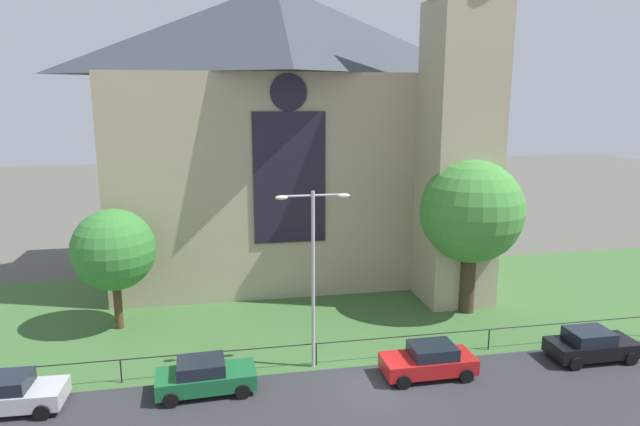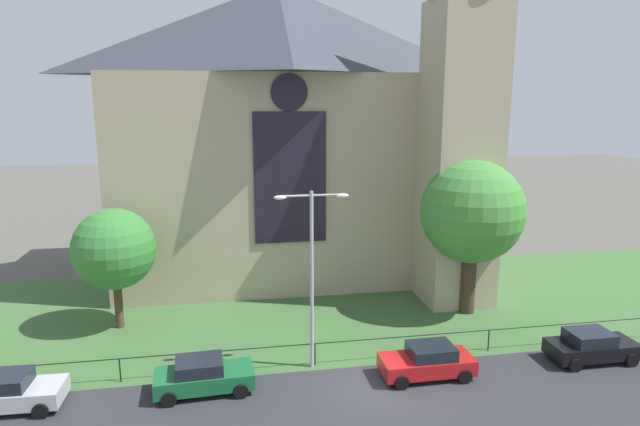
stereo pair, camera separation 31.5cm
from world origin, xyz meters
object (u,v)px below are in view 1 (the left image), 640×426
tree_right_near (471,212)px  parked_car_red (429,361)px  parked_car_silver (9,394)px  parked_car_green (205,376)px  tree_left_near (114,250)px  church_building (290,130)px  streetlamp_near (313,258)px  parked_car_black (591,345)px

tree_right_near → parked_car_red: (-5.11, -6.93, -5.31)m
parked_car_red → parked_car_silver: bearing=-1.6°
tree_right_near → parked_car_green: bearing=-156.7°
tree_right_near → tree_left_near: size_ratio=1.35×
church_building → streetlamp_near: bearing=-93.6°
parked_car_red → parked_car_black: size_ratio=1.00×
church_building → parked_car_black: (12.46, -16.34, -9.53)m
parked_car_silver → streetlamp_near: bearing=8.4°
church_building → parked_car_green: church_building is taller
tree_right_near → parked_car_red: 10.12m
church_building → parked_car_green: (-5.91, -16.01, -9.53)m
streetlamp_near → parked_car_green: 6.93m
tree_left_near → parked_car_silver: tree_left_near is taller
parked_car_silver → parked_car_red: 17.82m
tree_left_near → streetlamp_near: size_ratio=0.79×
parked_car_black → parked_car_silver: bearing=179.6°
church_building → parked_car_silver: (-13.71, -16.00, -9.53)m
streetlamp_near → tree_right_near: bearing=26.7°
parked_car_green → parked_car_black: same height
parked_car_silver → parked_car_black: size_ratio=1.01×
tree_right_near → tree_left_near: (-19.92, 1.29, -1.58)m
tree_right_near → parked_car_silver: 24.41m
tree_left_near → parked_car_red: (14.81, -8.22, -3.73)m
parked_car_green → parked_car_black: bearing=-3.8°
church_building → parked_car_red: (4.10, -16.44, -9.53)m
church_building → parked_car_silver: bearing=-130.6°
parked_car_black → tree_left_near: bearing=161.0°
parked_car_green → parked_car_red: size_ratio=1.02×
tree_left_near → streetlamp_near: bearing=-33.1°
parked_car_silver → parked_car_black: 26.17m
church_building → parked_car_silver: 23.12m
tree_right_near → parked_car_green: tree_right_near is taller
tree_left_near → parked_car_silver: 9.13m
streetlamp_near → parked_car_silver: streetlamp_near is taller
church_building → streetlamp_near: church_building is taller
church_building → streetlamp_near: 15.43m
parked_car_silver → tree_left_near: bearing=71.1°
streetlamp_near → parked_car_black: streetlamp_near is taller
church_building → parked_car_silver: size_ratio=6.10×
church_building → parked_car_red: church_building is taller
tree_right_near → parked_car_red: bearing=-126.4°
tree_right_near → parked_car_silver: (-22.92, -6.49, -5.31)m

